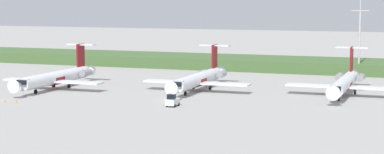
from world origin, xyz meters
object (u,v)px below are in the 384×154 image
(regional_jet_second, at_px, (199,79))
(antenna_mast, at_px, (360,35))
(regional_jet_nearest, at_px, (57,77))
(safety_cone_mid_marker, at_px, (5,101))
(regional_jet_third, at_px, (345,83))
(safety_cone_rear_marker, at_px, (16,101))
(baggage_tug, at_px, (172,101))

(regional_jet_second, distance_m, antenna_mast, 49.04)
(regional_jet_nearest, xyz_separation_m, safety_cone_mid_marker, (0.97, -19.65, -2.26))
(regional_jet_second, xyz_separation_m, regional_jet_third, (29.61, 3.91, 0.00))
(regional_jet_second, height_order, regional_jet_third, same)
(antenna_mast, xyz_separation_m, safety_cone_rear_marker, (-54.89, -66.28, -10.03))
(regional_jet_third, xyz_separation_m, baggage_tug, (-27.08, -25.09, -1.53))
(regional_jet_nearest, bearing_deg, safety_cone_rear_marker, -80.69)
(regional_jet_second, bearing_deg, safety_cone_mid_marker, -136.05)
(regional_jet_second, relative_size, antenna_mast, 1.24)
(regional_jet_second, bearing_deg, antenna_mast, 53.96)
(antenna_mast, height_order, safety_cone_mid_marker, antenna_mast)
(antenna_mast, distance_m, safety_cone_rear_marker, 86.64)
(baggage_tug, bearing_deg, regional_jet_third, 42.82)
(regional_jet_third, height_order, antenna_mast, antenna_mast)
(regional_jet_second, bearing_deg, regional_jet_nearest, -165.03)
(safety_cone_mid_marker, bearing_deg, safety_cone_rear_marker, 11.13)
(regional_jet_nearest, height_order, safety_cone_rear_marker, regional_jet_nearest)
(regional_jet_third, distance_m, baggage_tug, 36.95)
(regional_jet_second, distance_m, safety_cone_rear_marker, 37.92)
(regional_jet_third, height_order, safety_cone_mid_marker, regional_jet_third)
(antenna_mast, bearing_deg, regional_jet_second, -126.04)
(regional_jet_nearest, bearing_deg, regional_jet_third, 11.29)
(regional_jet_nearest, bearing_deg, regional_jet_second, 14.97)
(baggage_tug, relative_size, safety_cone_rear_marker, 5.82)
(regional_jet_nearest, relative_size, regional_jet_second, 1.00)
(regional_jet_third, height_order, baggage_tug, regional_jet_third)
(safety_cone_mid_marker, distance_m, safety_cone_rear_marker, 2.22)
(safety_cone_mid_marker, bearing_deg, regional_jet_nearest, 92.82)
(regional_jet_second, distance_m, baggage_tug, 21.39)
(regional_jet_third, xyz_separation_m, safety_cone_rear_marker, (-56.01, -31.03, -2.26))
(baggage_tug, distance_m, safety_cone_rear_marker, 29.54)
(regional_jet_third, distance_m, safety_cone_rear_marker, 64.07)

